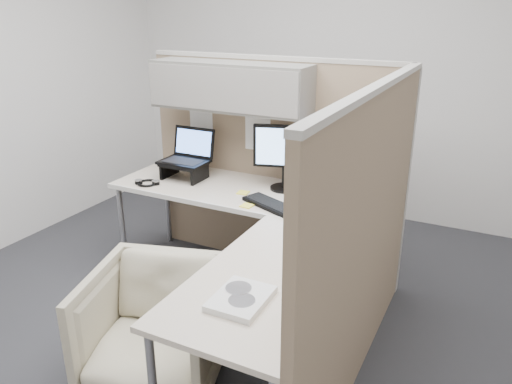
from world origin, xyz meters
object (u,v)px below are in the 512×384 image
at_px(keyboard, 272,205).
at_px(desk, 251,223).
at_px(office_chair, 156,321).
at_px(monitor_left, 285,152).

bearing_deg(keyboard, desk, -80.54).
distance_m(office_chair, monitor_left, 1.45).
relative_size(desk, keyboard, 4.52).
bearing_deg(monitor_left, office_chair, -114.96).
bearing_deg(office_chair, desk, 58.76).
height_order(office_chair, monitor_left, monitor_left).
xyz_separation_m(office_chair, keyboard, (0.25, 0.94, 0.38)).
bearing_deg(desk, monitor_left, 91.61).
distance_m(desk, keyboard, 0.22).
bearing_deg(monitor_left, desk, -105.27).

